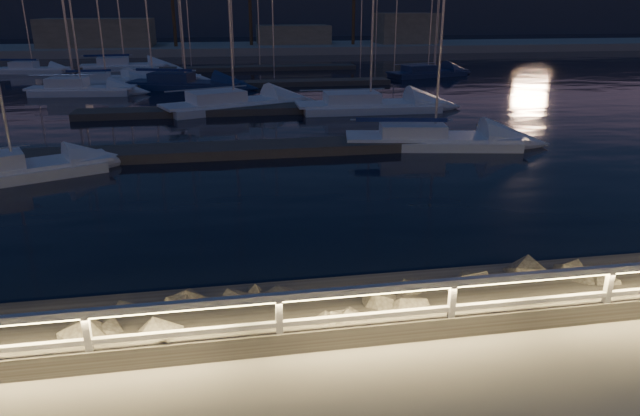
# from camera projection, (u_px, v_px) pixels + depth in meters

# --- Properties ---
(ground) EXTENTS (400.00, 400.00, 0.00)m
(ground) POSITION_uv_depth(u_px,v_px,m) (395.00, 338.00, 9.89)
(ground) COLOR gray
(ground) RESTS_ON ground
(harbor_water) EXTENTS (400.00, 440.00, 0.60)m
(harbor_water) POSITION_uv_depth(u_px,v_px,m) (260.00, 105.00, 39.19)
(harbor_water) COLOR black
(harbor_water) RESTS_ON ground
(guard_rail) EXTENTS (44.11, 0.12, 1.06)m
(guard_rail) POSITION_uv_depth(u_px,v_px,m) (393.00, 299.00, 9.62)
(guard_rail) COLOR silver
(guard_rail) RESTS_ON ground
(riprap) EXTENTS (35.99, 3.05, 1.32)m
(riprap) POSITION_uv_depth(u_px,v_px,m) (296.00, 314.00, 11.08)
(riprap) COLOR slate
(riprap) RESTS_ON ground
(floating_docks) EXTENTS (22.00, 36.00, 0.40)m
(floating_docks) POSITION_uv_depth(u_px,v_px,m) (259.00, 94.00, 40.19)
(floating_docks) COLOR #594F49
(floating_docks) RESTS_ON ground
(far_shore) EXTENTS (160.00, 14.00, 5.20)m
(far_shore) POSITION_uv_depth(u_px,v_px,m) (236.00, 46.00, 78.50)
(far_shore) COLOR gray
(far_shore) RESTS_ON ground
(distant_hills) EXTENTS (230.00, 37.50, 18.00)m
(distant_hills) POSITION_uv_depth(u_px,v_px,m) (127.00, 9.00, 128.76)
(distant_hills) COLOR #313A4C
(distant_hills) RESTS_ON ground
(sailboat_b) EXTENTS (6.87, 4.40, 11.43)m
(sailboat_b) POSITION_uv_depth(u_px,v_px,m) (8.00, 169.00, 20.88)
(sailboat_b) COLOR white
(sailboat_b) RESTS_ON ground
(sailboat_c) EXTENTS (9.09, 5.64, 15.00)m
(sailboat_c) POSITION_uv_depth(u_px,v_px,m) (231.00, 103.00, 34.73)
(sailboat_c) COLOR white
(sailboat_c) RESTS_ON ground
(sailboat_d) EXTENTS (8.23, 3.80, 13.44)m
(sailboat_d) POSITION_uv_depth(u_px,v_px,m) (430.00, 138.00, 25.82)
(sailboat_d) COLOR white
(sailboat_d) RESTS_ON ground
(sailboat_e) EXTENTS (7.57, 2.90, 12.66)m
(sailboat_e) POSITION_uv_depth(u_px,v_px,m) (79.00, 89.00, 40.82)
(sailboat_e) COLOR white
(sailboat_e) RESTS_ON ground
(sailboat_h) EXTENTS (8.95, 2.84, 15.03)m
(sailboat_h) POSITION_uv_depth(u_px,v_px,m) (366.00, 104.00, 34.41)
(sailboat_h) COLOR white
(sailboat_h) RESTS_ON ground
(sailboat_i) EXTENTS (6.62, 2.58, 11.07)m
(sailboat_i) POSITION_uv_depth(u_px,v_px,m) (104.00, 81.00, 45.08)
(sailboat_i) COLOR white
(sailboat_i) RESTS_ON ground
(sailboat_j) EXTENTS (7.85, 3.05, 13.05)m
(sailboat_j) POSITION_uv_depth(u_px,v_px,m) (150.00, 78.00, 47.26)
(sailboat_j) COLOR white
(sailboat_j) RESTS_ON ground
(sailboat_k) EXTENTS (9.05, 5.09, 14.83)m
(sailboat_k) POSITION_uv_depth(u_px,v_px,m) (183.00, 83.00, 43.76)
(sailboat_k) COLOR navy
(sailboat_k) RESTS_ON ground
(sailboat_l) EXTENTS (8.02, 4.36, 13.08)m
(sailboat_l) POSITION_uv_depth(u_px,v_px,m) (426.00, 72.00, 51.52)
(sailboat_l) COLOR navy
(sailboat_l) RESTS_ON ground
(sailboat_m) EXTENTS (6.64, 2.80, 11.03)m
(sailboat_m) POSITION_uv_depth(u_px,v_px,m) (32.00, 69.00, 54.07)
(sailboat_m) COLOR white
(sailboat_m) RESTS_ON ground
(sailboat_n) EXTENTS (8.47, 3.38, 14.06)m
(sailboat_n) POSITION_uv_depth(u_px,v_px,m) (122.00, 65.00, 56.72)
(sailboat_n) COLOR white
(sailboat_n) RESTS_ON ground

